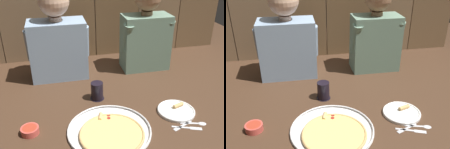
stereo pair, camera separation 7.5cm
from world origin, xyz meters
TOP-DOWN VIEW (x-y plane):
  - ground_plane at (0.00, 0.00)m, footprint 3.20×3.20m
  - pizza_tray at (-0.11, -0.19)m, footprint 0.43×0.43m
  - dinner_plate at (0.30, -0.10)m, footprint 0.21×0.21m
  - drinking_glass at (-0.12, 0.15)m, footprint 0.09×0.09m
  - dipping_bowl at (-0.50, -0.10)m, footprint 0.09×0.09m
  - table_fork at (0.27, -0.22)m, footprint 0.13×0.06m
  - table_knife at (0.29, -0.24)m, footprint 0.15×0.07m
  - table_spoon at (0.36, -0.22)m, footprint 0.14×0.06m
  - diner_left at (-0.32, 0.51)m, footprint 0.42×0.21m
  - diner_right at (0.32, 0.51)m, footprint 0.38×0.21m

SIDE VIEW (x-z plane):
  - ground_plane at x=0.00m, z-range 0.00..0.00m
  - table_knife at x=0.29m, z-range 0.00..0.00m
  - table_fork at x=0.27m, z-range 0.00..0.01m
  - table_spoon at x=0.36m, z-range 0.00..0.01m
  - dinner_plate at x=0.30m, z-range -0.01..0.03m
  - pizza_tray at x=-0.11m, z-range 0.00..0.02m
  - dipping_bowl at x=-0.50m, z-range 0.00..0.04m
  - drinking_glass at x=-0.12m, z-range 0.00..0.11m
  - diner_left at x=-0.32m, z-range -0.02..0.62m
  - diner_right at x=0.32m, z-range -0.01..0.62m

